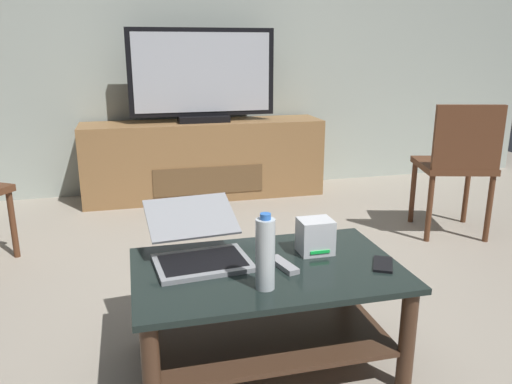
# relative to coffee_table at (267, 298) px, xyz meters

# --- Properties ---
(ground_plane) EXTENTS (7.68, 7.68, 0.00)m
(ground_plane) POSITION_rel_coffee_table_xyz_m (0.14, 0.22, -0.29)
(ground_plane) COLOR #9E9384
(back_wall) EXTENTS (6.40, 0.12, 2.80)m
(back_wall) POSITION_rel_coffee_table_xyz_m (0.14, 2.74, 1.11)
(back_wall) COLOR #A8B2A8
(back_wall) RESTS_ON ground
(coffee_table) EXTENTS (1.01, 0.63, 0.42)m
(coffee_table) POSITION_rel_coffee_table_xyz_m (0.00, 0.00, 0.00)
(coffee_table) COLOR black
(coffee_table) RESTS_ON ground
(media_cabinet) EXTENTS (1.97, 0.44, 0.63)m
(media_cabinet) POSITION_rel_coffee_table_xyz_m (0.12, 2.42, 0.03)
(media_cabinet) COLOR olive
(media_cabinet) RESTS_ON ground
(television) EXTENTS (1.17, 0.20, 0.73)m
(television) POSITION_rel_coffee_table_xyz_m (0.12, 2.40, 0.70)
(television) COLOR black
(television) RESTS_ON media_cabinet
(dining_chair) EXTENTS (0.54, 0.54, 0.89)m
(dining_chair) POSITION_rel_coffee_table_xyz_m (1.58, 1.09, 0.22)
(dining_chair) COLOR #59331E
(dining_chair) RESTS_ON ground
(laptop) EXTENTS (0.39, 0.46, 0.19)m
(laptop) POSITION_rel_coffee_table_xyz_m (-0.24, 0.15, 0.19)
(laptop) COLOR gray
(laptop) RESTS_ON coffee_table
(router_box) EXTENTS (0.13, 0.12, 0.14)m
(router_box) POSITION_rel_coffee_table_xyz_m (0.22, 0.09, 0.20)
(router_box) COLOR silver
(router_box) RESTS_ON coffee_table
(water_bottle_near) EXTENTS (0.07, 0.07, 0.27)m
(water_bottle_near) POSITION_rel_coffee_table_xyz_m (-0.05, -0.17, 0.26)
(water_bottle_near) COLOR silver
(water_bottle_near) RESTS_ON coffee_table
(cell_phone) EXTENTS (0.13, 0.16, 0.01)m
(cell_phone) POSITION_rel_coffee_table_xyz_m (0.43, -0.10, 0.14)
(cell_phone) COLOR black
(cell_phone) RESTS_ON coffee_table
(tv_remote) EXTENTS (0.08, 0.17, 0.02)m
(tv_remote) POSITION_rel_coffee_table_xyz_m (0.06, -0.02, 0.14)
(tv_remote) COLOR #99999E
(tv_remote) RESTS_ON coffee_table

